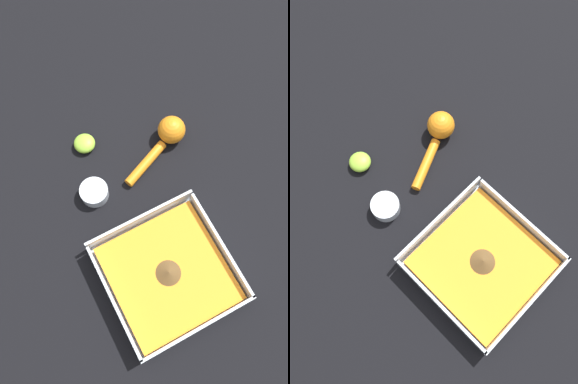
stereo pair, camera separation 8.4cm
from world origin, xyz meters
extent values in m
plane|color=black|center=(0.00, 0.00, 0.00)|extent=(4.00, 4.00, 0.00)
cube|color=silver|center=(-0.04, 0.00, 0.00)|extent=(0.26, 0.26, 0.01)
cube|color=silver|center=(-0.04, 0.12, 0.03)|extent=(0.26, 0.01, 0.05)
cube|color=silver|center=(-0.04, -0.13, 0.03)|extent=(0.26, 0.01, 0.05)
cube|color=silver|center=(0.09, 0.00, 0.03)|extent=(0.01, 0.24, 0.05)
cube|color=silver|center=(-0.16, 0.00, 0.03)|extent=(0.01, 0.24, 0.05)
cube|color=orange|center=(-0.04, 0.00, 0.02)|extent=(0.24, 0.24, 0.02)
cone|color=brown|center=(-0.04, 0.00, 0.04)|extent=(0.05, 0.05, 0.02)
cylinder|color=silver|center=(0.02, -0.24, 0.02)|extent=(0.06, 0.06, 0.03)
cylinder|color=brown|center=(0.02, -0.24, 0.01)|extent=(0.06, 0.06, 0.02)
sphere|color=orange|center=(-0.21, -0.29, 0.03)|extent=(0.07, 0.07, 0.07)
cylinder|color=orange|center=(-0.12, -0.25, 0.01)|extent=(0.13, 0.07, 0.02)
ellipsoid|color=#93CC38|center=(-0.01, -0.36, 0.01)|extent=(0.05, 0.05, 0.03)
camera|label=1|loc=(0.05, 0.06, 0.82)|focal=35.00mm
camera|label=2|loc=(0.12, 0.01, 0.82)|focal=35.00mm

